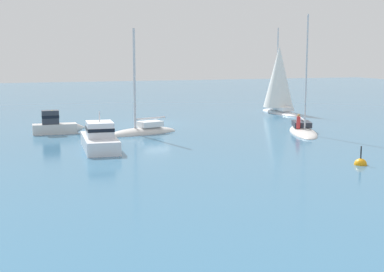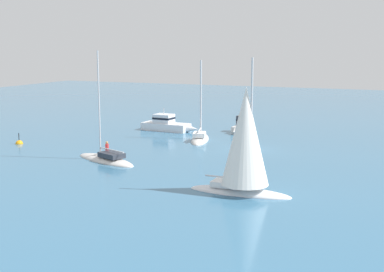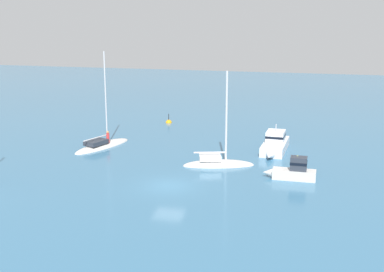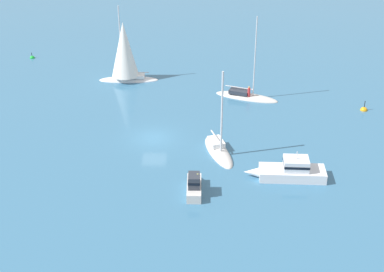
{
  "view_description": "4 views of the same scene",
  "coord_description": "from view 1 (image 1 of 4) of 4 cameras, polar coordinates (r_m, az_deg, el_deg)",
  "views": [
    {
      "loc": [
        13.65,
        50.88,
        6.72
      ],
      "look_at": [
        0.52,
        12.44,
        0.55
      ],
      "focal_mm": 51.17,
      "sensor_mm": 36.0,
      "label": 1
    },
    {
      "loc": [
        -50.41,
        -15.15,
        10.35
      ],
      "look_at": [
        -0.69,
        5.96,
        1.08
      ],
      "focal_mm": 49.78,
      "sensor_mm": 36.0,
      "label": 2
    },
    {
      "loc": [
        11.24,
        -39.4,
        14.17
      ],
      "look_at": [
        -0.68,
        11.19,
        1.5
      ],
      "focal_mm": 49.48,
      "sensor_mm": 36.0,
      "label": 3
    },
    {
      "loc": [
        50.3,
        3.73,
        27.22
      ],
      "look_at": [
        2.89,
        3.93,
        1.81
      ],
      "focal_mm": 52.31,
      "sensor_mm": 36.0,
      "label": 4
    }
  ],
  "objects": [
    {
      "name": "motor_cruiser",
      "position": [
        39.06,
        -9.64,
        -0.27
      ],
      "size": [
        2.56,
        7.42,
        2.72
      ],
      "rotation": [
        0.0,
        0.0,
        4.65
      ],
      "color": "white",
      "rests_on": "ground"
    },
    {
      "name": "yacht",
      "position": [
        46.13,
        -5.16,
        0.44
      ],
      "size": [
        6.81,
        3.57,
        9.27
      ],
      "rotation": [
        0.0,
        0.0,
        0.28
      ],
      "color": "silver",
      "rests_on": "ground"
    },
    {
      "name": "channel_buoy",
      "position": [
        34.79,
        17.15,
        -2.87
      ],
      "size": [
        0.78,
        0.78,
        1.54
      ],
      "color": "orange",
      "rests_on": "ground"
    },
    {
      "name": "ground_plane",
      "position": [
        53.11,
        -3.81,
        1.35
      ],
      "size": [
        160.0,
        160.0,
        0.0
      ],
      "primitive_type": "plane",
      "color": "teal"
    },
    {
      "name": "sloop",
      "position": [
        47.44,
        11.48,
        0.49
      ],
      "size": [
        4.69,
        7.8,
        10.29
      ],
      "rotation": [
        0.0,
        0.0,
        1.2
      ],
      "color": "silver",
      "rests_on": "ground"
    },
    {
      "name": "sailboat",
      "position": [
        62.52,
        9.05,
        5.63
      ],
      "size": [
        3.39,
        7.48,
        9.91
      ],
      "rotation": [
        0.0,
        0.0,
        4.72
      ],
      "color": "white",
      "rests_on": "ground"
    },
    {
      "name": "powerboat",
      "position": [
        47.33,
        -13.99,
        1.12
      ],
      "size": [
        4.48,
        1.31,
        2.03
      ],
      "rotation": [
        0.0,
        0.0,
        3.12
      ],
      "color": "silver",
      "rests_on": "ground"
    },
    {
      "name": "mooring_buoy",
      "position": [
        78.85,
        9.46,
        3.64
      ],
      "size": [
        0.68,
        0.68,
        1.13
      ],
      "color": "green",
      "rests_on": "ground"
    }
  ]
}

